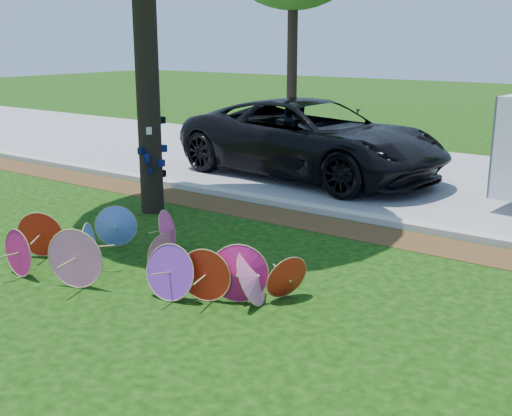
% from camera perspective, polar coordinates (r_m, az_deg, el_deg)
% --- Properties ---
extents(ground, '(90.00, 90.00, 0.00)m').
position_cam_1_polar(ground, '(8.49, -10.81, -8.20)').
color(ground, black).
rests_on(ground, ground).
extents(mulch_strip, '(90.00, 1.00, 0.01)m').
position_cam_1_polar(mulch_strip, '(11.83, 5.12, -1.30)').
color(mulch_strip, '#472D16').
rests_on(mulch_strip, ground).
extents(curb, '(90.00, 0.30, 0.12)m').
position_cam_1_polar(curb, '(12.40, 6.79, -0.32)').
color(curb, '#B7B5AD').
rests_on(curb, ground).
extents(street, '(90.00, 8.00, 0.01)m').
position_cam_1_polar(street, '(16.08, 14.03, 2.64)').
color(street, gray).
rests_on(street, ground).
extents(parasol_pile, '(4.64, 2.58, 0.84)m').
position_cam_1_polar(parasol_pile, '(9.08, -10.05, -4.17)').
color(parasol_pile, pink).
rests_on(parasol_pile, ground).
extents(black_van, '(7.01, 3.83, 1.86)m').
position_cam_1_polar(black_van, '(15.63, 4.92, 6.15)').
color(black_van, black).
rests_on(black_van, ground).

